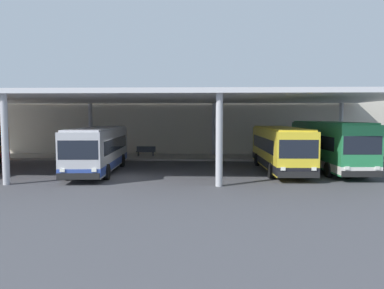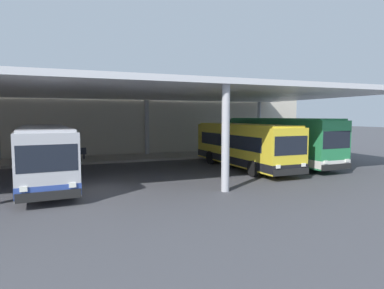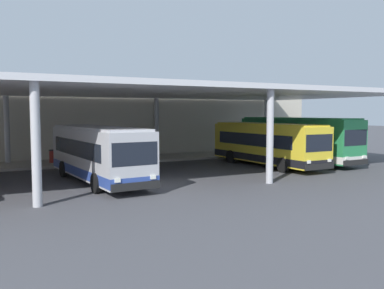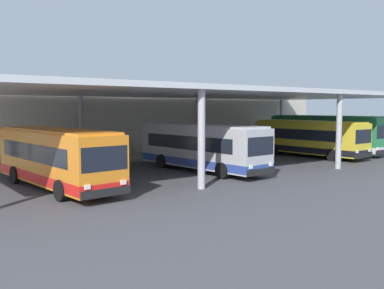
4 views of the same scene
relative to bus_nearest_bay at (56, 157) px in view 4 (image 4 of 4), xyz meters
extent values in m
plane|color=#47474C|center=(12.23, -2.34, -1.66)|extent=(200.00, 200.00, 0.00)
cube|color=#A39E93|center=(12.23, 9.41, -1.57)|extent=(42.00, 4.50, 0.18)
cube|color=beige|center=(12.23, 12.66, 1.63)|extent=(48.00, 1.60, 6.57)
cube|color=silver|center=(12.23, 3.16, 3.74)|extent=(40.00, 17.00, 0.30)
cylinder|color=#B2B2B7|center=(6.07, -4.84, 0.97)|extent=(0.40, 0.40, 5.25)
cylinder|color=#B2B2B7|center=(6.07, 11.16, 0.97)|extent=(0.40, 0.40, 5.25)
cylinder|color=#B2B2B7|center=(18.40, -4.84, 0.97)|extent=(0.40, 0.40, 5.25)
cylinder|color=#B2B2B7|center=(18.40, 11.16, 0.97)|extent=(0.40, 0.40, 5.25)
cylinder|color=#B2B2B7|center=(30.73, 11.16, 0.97)|extent=(0.40, 0.40, 5.25)
cube|color=orange|center=(0.00, 0.00, 0.04)|extent=(3.22, 10.55, 2.70)
cube|color=red|center=(0.00, 0.00, -0.96)|extent=(3.25, 10.57, 0.50)
cube|color=black|center=(-0.01, 0.15, 0.34)|extent=(3.13, 8.69, 0.90)
cube|color=black|center=(0.36, -5.14, 0.39)|extent=(2.30, 0.28, 1.10)
cube|color=black|center=(0.37, -5.23, -1.11)|extent=(2.46, 0.33, 0.36)
cube|color=orange|center=(0.00, 0.00, 1.45)|extent=(3.00, 10.12, 0.12)
cube|color=yellow|center=(0.36, -5.11, 1.21)|extent=(1.75, 0.24, 0.28)
cube|color=white|center=(-0.53, -5.28, -0.76)|extent=(0.28, 0.10, 0.20)
cube|color=white|center=(1.27, -5.15, -0.76)|extent=(0.28, 0.10, 0.20)
cylinder|color=black|center=(-1.00, -3.30, -1.16)|extent=(0.35, 1.02, 1.00)
cylinder|color=black|center=(1.45, -3.13, -1.16)|extent=(0.35, 1.02, 1.00)
cylinder|color=black|center=(-1.42, 2.77, -1.16)|extent=(0.35, 1.02, 1.00)
cylinder|color=black|center=(1.02, 2.94, -1.16)|extent=(0.35, 1.02, 1.00)
cube|color=#B7B7BC|center=(10.03, 0.17, 0.04)|extent=(3.18, 10.54, 2.70)
cube|color=#2D4799|center=(10.03, 0.17, -0.96)|extent=(3.21, 10.56, 0.50)
cube|color=black|center=(10.02, 0.32, 0.34)|extent=(3.10, 8.68, 0.90)
cube|color=black|center=(10.37, -4.97, 0.39)|extent=(2.30, 0.27, 1.10)
cube|color=black|center=(10.38, -5.06, -1.11)|extent=(2.46, 0.32, 0.36)
cube|color=silver|center=(10.03, 0.17, 1.45)|extent=(2.96, 10.11, 0.12)
cube|color=yellow|center=(10.37, -4.94, 1.21)|extent=(1.75, 0.24, 0.28)
cube|color=white|center=(9.48, -5.11, -0.76)|extent=(0.28, 0.10, 0.20)
cube|color=white|center=(11.28, -4.99, -0.76)|extent=(0.28, 0.10, 0.20)
cylinder|color=black|center=(9.02, -3.13, -1.16)|extent=(0.35, 1.02, 1.00)
cylinder|color=black|center=(11.47, -2.97, -1.16)|extent=(0.35, 1.02, 1.00)
cylinder|color=black|center=(8.62, 2.94, -1.16)|extent=(0.35, 1.02, 1.00)
cylinder|color=black|center=(11.06, 3.10, -1.16)|extent=(0.35, 1.02, 1.00)
cube|color=yellow|center=(22.98, 1.25, 0.04)|extent=(2.67, 10.44, 2.70)
cube|color=black|center=(22.98, 1.25, -0.96)|extent=(2.69, 10.46, 0.50)
cube|color=black|center=(22.98, 1.40, 0.34)|extent=(2.68, 8.57, 0.90)
cube|color=black|center=(23.07, -3.89, 0.39)|extent=(2.30, 0.16, 1.10)
cube|color=black|center=(23.07, -3.98, -1.11)|extent=(2.45, 0.20, 0.36)
cube|color=yellow|center=(22.98, 1.25, 1.45)|extent=(2.46, 10.02, 0.12)
cube|color=yellow|center=(23.07, -3.86, 1.21)|extent=(1.75, 0.15, 0.28)
cube|color=white|center=(22.17, -3.99, -0.76)|extent=(0.28, 0.08, 0.20)
cube|color=white|center=(23.97, -3.96, -0.76)|extent=(0.28, 0.08, 0.20)
cylinder|color=black|center=(21.81, -1.99, -1.16)|extent=(0.30, 1.00, 1.00)
cylinder|color=black|center=(24.26, -1.95, -1.16)|extent=(0.30, 1.00, 1.00)
cylinder|color=black|center=(21.71, 4.09, -1.16)|extent=(0.30, 1.00, 1.00)
cylinder|color=black|center=(24.16, 4.13, -1.16)|extent=(0.30, 1.00, 1.00)
cube|color=#28844C|center=(26.71, 2.13, 0.24)|extent=(2.94, 11.29, 3.10)
cube|color=white|center=(26.71, 2.13, -0.96)|extent=(2.96, 11.31, 0.50)
cube|color=black|center=(26.70, 2.28, 0.54)|extent=(2.90, 9.28, 0.90)
cube|color=black|center=(26.93, -3.41, 0.59)|extent=(2.30, 0.21, 1.10)
cube|color=black|center=(26.93, -3.50, -1.11)|extent=(2.45, 0.26, 0.36)
cube|color=#2A8B50|center=(26.71, 2.13, 1.85)|extent=(2.73, 10.83, 0.12)
cube|color=yellow|center=(26.93, -3.38, 1.61)|extent=(1.75, 0.19, 0.28)
cube|color=white|center=(26.03, -3.53, -0.76)|extent=(0.28, 0.09, 0.20)
cylinder|color=black|center=(25.62, -1.38, -1.16)|extent=(0.32, 1.01, 1.00)
cylinder|color=black|center=(28.07, -1.29, -1.16)|extent=(0.32, 1.01, 1.00)
cylinder|color=black|center=(25.36, 5.16, -1.16)|extent=(0.32, 1.01, 1.00)
cylinder|color=black|center=(27.81, 5.26, -1.16)|extent=(0.32, 1.01, 1.00)
cube|color=#383D47|center=(11.89, 9.41, -1.03)|extent=(1.80, 0.44, 0.08)
cube|color=#383D47|center=(11.89, 9.61, -0.78)|extent=(1.80, 0.06, 0.44)
cube|color=#2D2D33|center=(11.19, 9.41, -1.25)|extent=(0.10, 0.36, 0.45)
cube|color=#2D2D33|center=(12.59, 9.41, -1.25)|extent=(0.10, 0.36, 0.45)
cylinder|color=maroon|center=(9.05, 9.38, -1.03)|extent=(0.48, 0.48, 0.90)
cylinder|color=black|center=(9.05, 9.38, -0.54)|extent=(0.52, 0.52, 0.08)
camera|label=1|loc=(17.72, -26.05, 2.31)|focal=35.25mm
camera|label=2|loc=(10.93, -19.21, 2.07)|focal=30.82mm
camera|label=3|loc=(3.74, -23.05, 2.31)|focal=38.62mm
camera|label=4|loc=(-7.79, -22.30, 2.63)|focal=39.71mm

